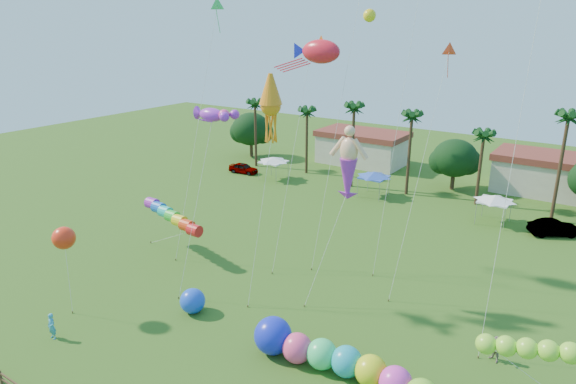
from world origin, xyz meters
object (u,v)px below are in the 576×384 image
Objects in this scene: car_b at (554,228)px; spectator_b at (496,349)px; caterpillar_inflatable at (334,359)px; blue_ball at (193,301)px; spectator_a at (52,326)px; car_a at (243,168)px.

spectator_b is (0.06, -23.80, 0.07)m from car_b.
caterpillar_inflatable is 6.48× the size of blue_ball.
spectator_a is at bearing -120.96° from spectator_b.
spectator_b reaches higher than car_a.
car_a is 2.43× the size of spectator_b.
caterpillar_inflatable is at bearing 23.33° from spectator_a.
caterpillar_inflatable reaches higher than spectator_b.
caterpillar_inflatable reaches higher than blue_ball.
spectator_b is at bearing 38.55° from caterpillar_inflatable.
car_a is 38.94m from car_b.
spectator_b is (39.00, -23.82, 0.15)m from car_a.
car_a is 0.88× the size of car_b.
caterpillar_inflatable is at bearing -1.39° from blue_ball.
blue_ball reaches higher than spectator_a.
car_b is 2.77× the size of spectator_b.
spectator_b is at bearing 18.03° from blue_ball.
spectator_a is 1.00× the size of blue_ball.
spectator_b is 0.15× the size of caterpillar_inflatable.
spectator_b is at bearing 147.37° from car_b.
car_a is at bearing 178.35° from spectator_b.
car_b is 44.96m from spectator_a.
caterpillar_inflatable is (-7.55, -30.37, 0.22)m from car_b.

